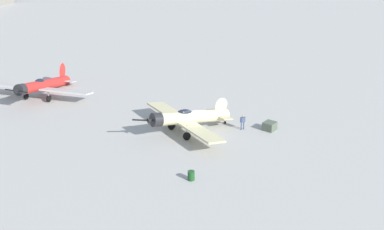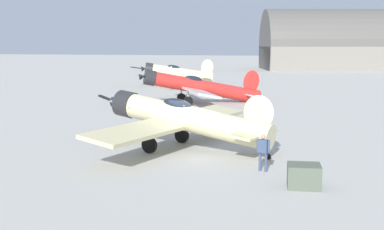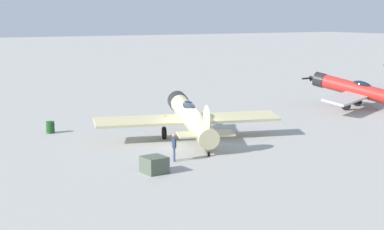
{
  "view_description": "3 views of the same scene",
  "coord_description": "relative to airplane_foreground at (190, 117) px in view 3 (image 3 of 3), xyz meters",
  "views": [
    {
      "loc": [
        37.03,
        34.0,
        21.36
      ],
      "look_at": [
        0.0,
        0.0,
        1.8
      ],
      "focal_mm": 50.17,
      "sensor_mm": 36.0,
      "label": 1
    },
    {
      "loc": [
        -6.12,
        25.14,
        5.34
      ],
      "look_at": [
        0.0,
        0.0,
        1.8
      ],
      "focal_mm": 49.34,
      "sensor_mm": 36.0,
      "label": 2
    },
    {
      "loc": [
        -33.02,
        19.38,
        8.13
      ],
      "look_at": [
        0.0,
        0.0,
        1.8
      ],
      "focal_mm": 56.3,
      "sensor_mm": 36.0,
      "label": 3
    }
  ],
  "objects": [
    {
      "name": "ground_plane",
      "position": [
        -0.5,
        0.15,
        -1.59
      ],
      "size": [
        400.0,
        400.0,
        0.0
      ],
      "primitive_type": "plane",
      "color": "#A8A59E"
    },
    {
      "name": "airplane_foreground",
      "position": [
        0.0,
        0.0,
        0.0
      ],
      "size": [
        10.26,
        12.43,
        3.06
      ],
      "rotation": [
        0.0,
        0.0,
        6.0
      ],
      "color": "beige",
      "rests_on": "ground_plane"
    },
    {
      "name": "airplane_mid_apron",
      "position": [
        3.81,
        -20.17,
        -0.12
      ],
      "size": [
        10.65,
        12.68,
        3.23
      ],
      "rotation": [
        0.0,
        0.0,
        6.74
      ],
      "color": "red",
      "rests_on": "ground_plane"
    },
    {
      "name": "ground_crew_mechanic",
      "position": [
        -4.4,
        3.61,
        -0.64
      ],
      "size": [
        0.57,
        0.37,
        1.58
      ],
      "rotation": [
        0.0,
        0.0,
        1.14
      ],
      "color": "#384766",
      "rests_on": "ground_plane"
    },
    {
      "name": "equipment_crate",
      "position": [
        -6.15,
        5.75,
        -1.16
      ],
      "size": [
        1.31,
        1.25,
        0.87
      ],
      "rotation": [
        0.0,
        0.0,
        0.09
      ],
      "color": "#4C5647",
      "rests_on": "ground_plane"
    },
    {
      "name": "fuel_drum",
      "position": [
        7.22,
        7.13,
        -1.18
      ],
      "size": [
        0.62,
        0.62,
        0.82
      ],
      "color": "#19471E",
      "rests_on": "ground_plane"
    }
  ]
}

